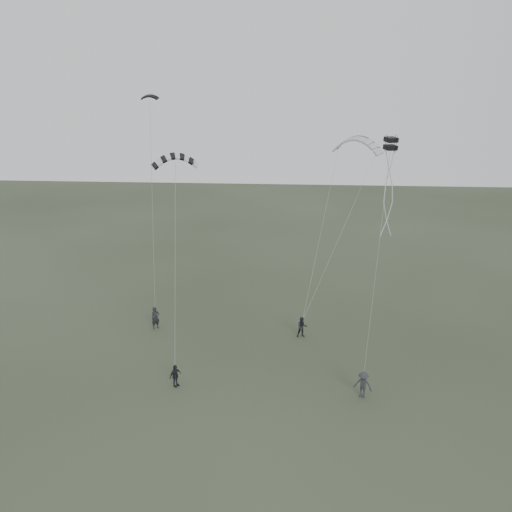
# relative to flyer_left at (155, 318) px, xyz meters

# --- Properties ---
(ground) EXTENTS (140.00, 140.00, 0.00)m
(ground) POSITION_rel_flyer_left_xyz_m (7.26, -7.27, -0.92)
(ground) COLOR #2D3623
(ground) RESTS_ON ground
(flyer_left) EXTENTS (0.80, 0.76, 1.85)m
(flyer_left) POSITION_rel_flyer_left_xyz_m (0.00, 0.00, 0.00)
(flyer_left) COLOR black
(flyer_left) RESTS_ON ground
(flyer_right) EXTENTS (0.91, 0.77, 1.65)m
(flyer_right) POSITION_rel_flyer_left_xyz_m (11.74, -0.57, -0.10)
(flyer_right) COLOR black
(flyer_right) RESTS_ON ground
(flyer_center) EXTENTS (0.83, 0.95, 1.54)m
(flyer_center) POSITION_rel_flyer_left_xyz_m (3.43, -7.95, -0.15)
(flyer_center) COLOR black
(flyer_center) RESTS_ON ground
(flyer_far) EXTENTS (1.29, 1.00, 1.76)m
(flyer_far) POSITION_rel_flyer_left_xyz_m (15.42, -8.26, -0.05)
(flyer_far) COLOR #2B2B30
(flyer_far) RESTS_ON ground
(kite_dark_small) EXTENTS (1.39, 0.69, 0.58)m
(kite_dark_small) POSITION_rel_flyer_left_xyz_m (-0.16, 3.10, 16.94)
(kite_dark_small) COLOR black
(kite_dark_small) RESTS_ON flyer_left
(kite_pale_large) EXTENTS (4.60, 3.72, 2.02)m
(kite_pale_large) POSITION_rel_flyer_left_xyz_m (16.22, 8.83, 13.35)
(kite_pale_large) COLOR #B4B7B9
(kite_pale_large) RESTS_ON flyer_right
(kite_striped) EXTENTS (3.23, 2.00, 1.38)m
(kite_striped) POSITION_rel_flyer_left_xyz_m (2.80, -2.15, 13.19)
(kite_striped) COLOR black
(kite_striped) RESTS_ON flyer_center
(kite_box) EXTENTS (0.85, 0.88, 0.76)m
(kite_box) POSITION_rel_flyer_left_xyz_m (16.33, -5.76, 14.52)
(kite_box) COLOR black
(kite_box) RESTS_ON flyer_far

